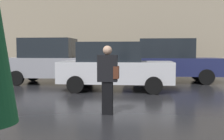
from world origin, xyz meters
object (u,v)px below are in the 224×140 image
(parked_car_left, at_px, (114,66))
(parked_car_distant, at_px, (52,61))
(pedestrian_with_bag, at_px, (108,76))
(parked_car_right, at_px, (169,61))

(parked_car_left, distance_m, parked_car_distant, 3.49)
(pedestrian_with_bag, relative_size, parked_car_left, 0.38)
(parked_car_right, relative_size, parked_car_distant, 1.08)
(parked_car_left, relative_size, parked_car_right, 0.94)
(pedestrian_with_bag, height_order, parked_car_left, parked_car_left)
(pedestrian_with_bag, xyz_separation_m, parked_car_left, (-0.22, 3.85, 0.00))
(parked_car_left, xyz_separation_m, parked_car_right, (2.28, 2.87, 0.11))
(parked_car_right, bearing_deg, pedestrian_with_bag, 88.66)
(pedestrian_with_bag, xyz_separation_m, parked_car_distant, (-3.21, 5.67, 0.11))
(parked_car_distant, bearing_deg, parked_car_left, -44.99)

